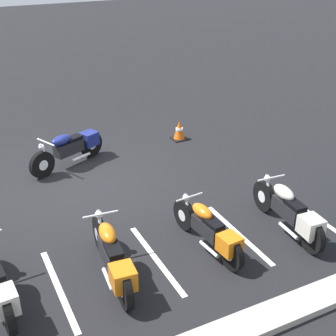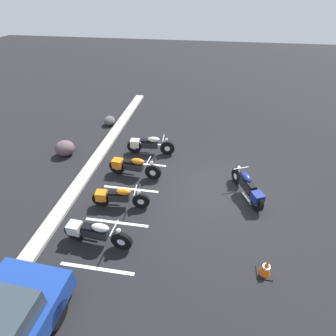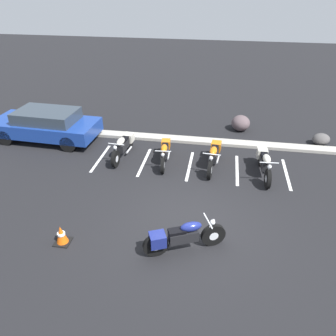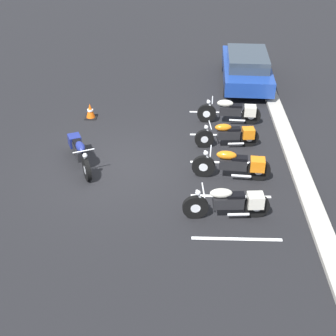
{
  "view_description": "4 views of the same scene",
  "coord_description": "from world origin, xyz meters",
  "px_view_note": "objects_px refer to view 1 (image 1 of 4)",
  "views": [
    {
      "loc": [
        2.36,
        9.12,
        5.0
      ],
      "look_at": [
        -1.13,
        2.13,
        1.08
      ],
      "focal_mm": 50.0,
      "sensor_mm": 36.0,
      "label": 1
    },
    {
      "loc": [
        -7.55,
        0.66,
        6.37
      ],
      "look_at": [
        0.24,
        1.93,
        0.71
      ],
      "focal_mm": 28.0,
      "sensor_mm": 36.0,
      "label": 2
    },
    {
      "loc": [
        0.6,
        -6.99,
        5.98
      ],
      "look_at": [
        -0.83,
        1.42,
        0.92
      ],
      "focal_mm": 35.0,
      "sensor_mm": 36.0,
      "label": 3
    },
    {
      "loc": [
        11.35,
        1.92,
        7.18
      ],
      "look_at": [
        0.7,
        1.57,
        0.43
      ],
      "focal_mm": 50.0,
      "sensor_mm": 36.0,
      "label": 4
    }
  ],
  "objects_px": {
    "parked_bike_1": "(210,230)",
    "motorcycle_navy_featured": "(71,148)",
    "parked_bike_0": "(290,212)",
    "parked_bike_2": "(112,256)",
    "traffic_cone": "(179,131)"
  },
  "relations": [
    {
      "from": "parked_bike_0",
      "to": "motorcycle_navy_featured",
      "type": "bearing_deg",
      "value": 35.33
    },
    {
      "from": "motorcycle_navy_featured",
      "to": "parked_bike_1",
      "type": "height_order",
      "value": "motorcycle_navy_featured"
    },
    {
      "from": "motorcycle_navy_featured",
      "to": "parked_bike_0",
      "type": "relative_size",
      "value": 0.94
    },
    {
      "from": "parked_bike_2",
      "to": "traffic_cone",
      "type": "distance_m",
      "value": 5.89
    },
    {
      "from": "motorcycle_navy_featured",
      "to": "parked_bike_2",
      "type": "bearing_deg",
      "value": 58.41
    },
    {
      "from": "parked_bike_1",
      "to": "traffic_cone",
      "type": "xyz_separation_m",
      "value": [
        -1.85,
        -4.64,
        -0.17
      ]
    },
    {
      "from": "parked_bike_0",
      "to": "parked_bike_2",
      "type": "bearing_deg",
      "value": 90.63
    },
    {
      "from": "motorcycle_navy_featured",
      "to": "parked_bike_2",
      "type": "height_order",
      "value": "parked_bike_2"
    },
    {
      "from": "motorcycle_navy_featured",
      "to": "parked_bike_2",
      "type": "relative_size",
      "value": 0.92
    },
    {
      "from": "parked_bike_1",
      "to": "motorcycle_navy_featured",
      "type": "bearing_deg",
      "value": 10.0
    },
    {
      "from": "motorcycle_navy_featured",
      "to": "traffic_cone",
      "type": "bearing_deg",
      "value": 160.41
    },
    {
      "from": "motorcycle_navy_featured",
      "to": "parked_bike_0",
      "type": "xyz_separation_m",
      "value": [
        -2.8,
        4.59,
        -0.0
      ]
    },
    {
      "from": "parked_bike_1",
      "to": "parked_bike_2",
      "type": "relative_size",
      "value": 0.92
    },
    {
      "from": "parked_bike_0",
      "to": "parked_bike_2",
      "type": "height_order",
      "value": "parked_bike_2"
    },
    {
      "from": "parked_bike_0",
      "to": "traffic_cone",
      "type": "distance_m",
      "value": 4.84
    }
  ]
}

